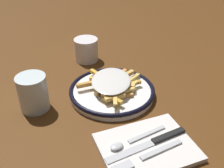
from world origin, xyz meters
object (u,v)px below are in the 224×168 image
(fries_heap, at_px, (113,83))
(napkin, at_px, (147,147))
(knife, at_px, (154,142))
(coffee_mug, at_px, (85,50))
(fork, at_px, (149,155))
(plate, at_px, (112,91))
(spoon, at_px, (129,141))
(water_glass, at_px, (33,93))

(fries_heap, bearing_deg, napkin, 176.55)
(knife, xyz_separation_m, coffee_mug, (0.48, 0.01, 0.02))
(napkin, height_order, fork, fork)
(napkin, distance_m, fork, 0.03)
(plate, bearing_deg, knife, -177.95)
(fries_heap, xyz_separation_m, spoon, (-0.21, 0.05, -0.02))
(fries_heap, height_order, fork, fries_heap)
(plate, distance_m, knife, 0.23)
(plate, xyz_separation_m, spoon, (-0.21, 0.05, 0.00))
(coffee_mug, bearing_deg, knife, -178.51)
(fries_heap, bearing_deg, spoon, 167.16)
(fries_heap, relative_size, coffee_mug, 1.87)
(fork, xyz_separation_m, water_glass, (0.29, 0.20, 0.03))
(spoon, bearing_deg, fork, -156.83)
(fries_heap, xyz_separation_m, napkin, (-0.24, 0.01, -0.03))
(spoon, bearing_deg, knife, -111.80)
(water_glass, bearing_deg, spoon, -142.95)
(fork, xyz_separation_m, spoon, (0.05, 0.02, 0.00))
(fries_heap, distance_m, napkin, 0.24)
(water_glass, bearing_deg, knife, -137.96)
(napkin, bearing_deg, knife, -84.68)
(spoon, xyz_separation_m, water_glass, (0.23, 0.18, 0.03))
(fries_heap, relative_size, knife, 0.99)
(spoon, bearing_deg, napkin, -123.77)
(napkin, distance_m, spoon, 0.04)
(coffee_mug, bearing_deg, spoon, 174.88)
(fries_heap, xyz_separation_m, fork, (-0.27, 0.03, -0.02))
(fries_heap, distance_m, fork, 0.27)
(plate, height_order, napkin, plate)
(fork, bearing_deg, knife, -44.93)
(knife, bearing_deg, fries_heap, 1.09)
(fork, bearing_deg, napkin, -22.51)
(plate, distance_m, fork, 0.26)
(plate, xyz_separation_m, coffee_mug, (0.25, 0.00, 0.03))
(fork, height_order, water_glass, water_glass)
(fries_heap, bearing_deg, knife, -178.91)
(plate, distance_m, fries_heap, 0.03)
(knife, distance_m, water_glass, 0.34)
(knife, height_order, water_glass, water_glass)
(coffee_mug, bearing_deg, napkin, 179.24)
(knife, distance_m, coffee_mug, 0.48)
(spoon, xyz_separation_m, coffee_mug, (0.46, -0.04, 0.02))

